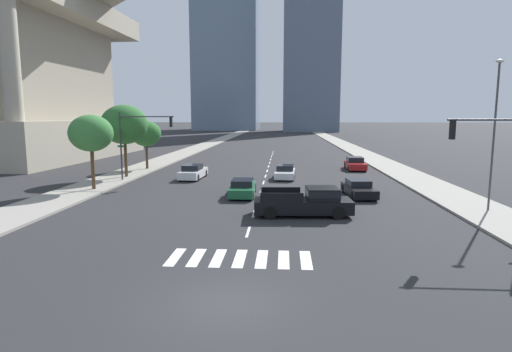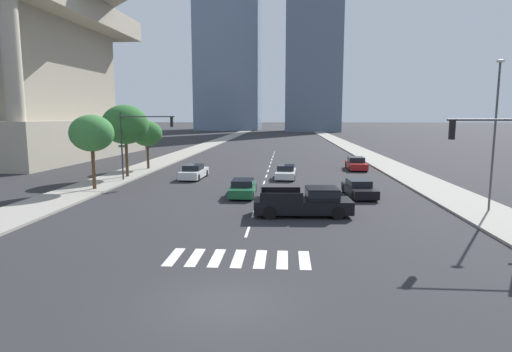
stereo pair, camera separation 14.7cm
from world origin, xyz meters
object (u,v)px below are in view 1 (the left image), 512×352
(street_lamp_east, at_px, (495,126))
(street_tree_second, at_px, (124,125))
(sedan_green_1, at_px, (243,188))
(street_tree_nearest, at_px, (91,133))
(sedan_white_0, at_px, (193,172))
(sedan_red_2, at_px, (355,164))
(traffic_signal_near, at_px, (498,152))
(sedan_black_4, at_px, (359,189))
(traffic_signal_far, at_px, (140,133))
(sedan_white_3, at_px, (285,172))
(street_tree_third, at_px, (146,134))
(pickup_truck, at_px, (308,202))

(street_lamp_east, bearing_deg, street_tree_second, 155.27)
(sedan_green_1, bearing_deg, street_tree_nearest, 82.93)
(sedan_white_0, height_order, sedan_red_2, sedan_red_2)
(street_lamp_east, relative_size, street_tree_nearest, 1.54)
(street_lamp_east, bearing_deg, traffic_signal_near, -113.74)
(traffic_signal_near, relative_size, street_tree_second, 0.88)
(sedan_black_4, relative_size, traffic_signal_far, 0.75)
(traffic_signal_near, bearing_deg, sedan_white_3, -63.01)
(street_tree_third, bearing_deg, sedan_black_4, -34.48)
(pickup_truck, xyz_separation_m, sedan_green_1, (-4.40, 5.96, -0.24))
(pickup_truck, relative_size, traffic_signal_near, 0.98)
(traffic_signal_near, bearing_deg, traffic_signal_far, -35.94)
(traffic_signal_far, bearing_deg, sedan_green_1, -32.26)
(street_tree_nearest, distance_m, street_tree_third, 12.97)
(sedan_white_3, relative_size, street_tree_third, 0.87)
(traffic_signal_far, xyz_separation_m, street_tree_nearest, (-2.20, -4.82, 0.18))
(traffic_signal_near, relative_size, street_tree_third, 1.14)
(pickup_truck, relative_size, sedan_white_3, 1.29)
(street_tree_third, bearing_deg, street_tree_second, -90.00)
(pickup_truck, xyz_separation_m, traffic_signal_near, (8.45, -4.26, 3.33))
(street_lamp_east, bearing_deg, sedan_white_0, 148.99)
(sedan_white_3, distance_m, street_lamp_east, 18.68)
(street_lamp_east, distance_m, street_tree_second, 30.03)
(sedan_red_2, relative_size, traffic_signal_far, 0.76)
(sedan_black_4, relative_size, street_tree_third, 0.88)
(pickup_truck, bearing_deg, traffic_signal_near, -29.98)
(street_tree_nearest, bearing_deg, sedan_red_2, 33.03)
(sedan_black_4, bearing_deg, pickup_truck, -37.58)
(pickup_truck, bearing_deg, street_lamp_east, 4.83)
(traffic_signal_far, bearing_deg, sedan_white_0, 25.88)
(sedan_red_2, relative_size, street_tree_nearest, 0.79)
(street_tree_third, bearing_deg, pickup_truck, -51.15)
(sedan_white_0, relative_size, sedan_green_1, 1.00)
(sedan_white_3, bearing_deg, sedan_red_2, 136.19)
(pickup_truck, relative_size, sedan_red_2, 1.27)
(pickup_truck, relative_size, street_tree_second, 0.86)
(sedan_white_0, height_order, street_lamp_east, street_lamp_east)
(street_tree_nearest, relative_size, street_tree_second, 0.86)
(sedan_red_2, bearing_deg, sedan_green_1, -33.36)
(sedan_white_3, height_order, sedan_black_4, sedan_white_3)
(sedan_black_4, bearing_deg, sedan_green_1, -92.68)
(street_tree_nearest, distance_m, street_tree_second, 6.90)
(street_tree_second, bearing_deg, traffic_signal_far, -43.13)
(sedan_red_2, height_order, street_lamp_east, street_lamp_east)
(pickup_truck, height_order, traffic_signal_far, traffic_signal_far)
(sedan_white_0, distance_m, sedan_black_4, 15.99)
(pickup_truck, distance_m, sedan_white_3, 14.90)
(sedan_white_0, distance_m, street_tree_second, 7.77)
(traffic_signal_far, xyz_separation_m, street_tree_second, (-2.20, 2.06, 0.72))
(sedan_white_3, relative_size, traffic_signal_near, 0.76)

